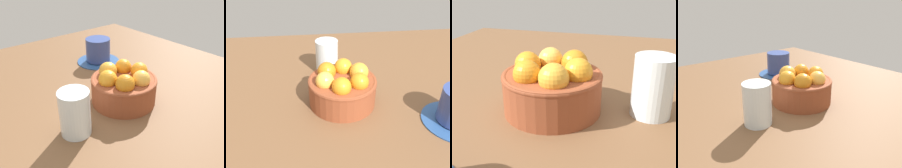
% 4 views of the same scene
% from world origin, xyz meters
% --- Properties ---
extents(ground_plane, '(1.16, 0.94, 0.03)m').
position_xyz_m(ground_plane, '(0.00, 0.00, -0.02)').
color(ground_plane, brown).
extents(terracotta_bowl, '(0.16, 0.16, 0.10)m').
position_xyz_m(terracotta_bowl, '(-0.00, -0.00, 0.04)').
color(terracotta_bowl, brown).
rests_on(terracotta_bowl, ground_plane).
extents(coffee_cup, '(0.14, 0.14, 0.08)m').
position_xyz_m(coffee_cup, '(-0.24, 0.10, 0.04)').
color(coffee_cup, '#2A4F89').
rests_on(coffee_cup, ground_plane).
extents(water_glass, '(0.06, 0.06, 0.10)m').
position_xyz_m(water_glass, '(0.03, -0.16, 0.05)').
color(water_glass, silver).
rests_on(water_glass, ground_plane).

